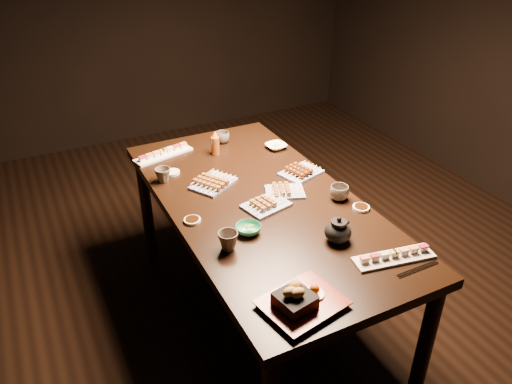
% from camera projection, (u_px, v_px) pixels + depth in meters
% --- Properties ---
extents(ground, '(5.00, 5.00, 0.00)m').
position_uv_depth(ground, '(285.00, 274.00, 3.16)').
color(ground, black).
rests_on(ground, ground).
extents(dining_table, '(0.96, 1.83, 0.75)m').
position_uv_depth(dining_table, '(260.00, 259.00, 2.69)').
color(dining_table, black).
rests_on(dining_table, ground).
extents(sushi_platter_near, '(0.36, 0.16, 0.04)m').
position_uv_depth(sushi_platter_near, '(394.00, 255.00, 2.08)').
color(sushi_platter_near, white).
rests_on(sushi_platter_near, dining_table).
extents(sushi_platter_far, '(0.37, 0.18, 0.04)m').
position_uv_depth(sushi_platter_far, '(163.00, 152.00, 2.91)').
color(sushi_platter_far, white).
rests_on(sushi_platter_far, dining_table).
extents(yakitori_plate_center, '(0.24, 0.20, 0.05)m').
position_uv_depth(yakitori_plate_center, '(266.00, 202.00, 2.43)').
color(yakitori_plate_center, '#828EB6').
rests_on(yakitori_plate_center, dining_table).
extents(yakitori_plate_right, '(0.23, 0.20, 0.05)m').
position_uv_depth(yakitori_plate_right, '(285.00, 189.00, 2.54)').
color(yakitori_plate_right, '#828EB6').
rests_on(yakitori_plate_right, dining_table).
extents(yakitori_plate_left, '(0.28, 0.26, 0.06)m').
position_uv_depth(yakitori_plate_left, '(213.00, 180.00, 2.61)').
color(yakitori_plate_left, '#828EB6').
rests_on(yakitori_plate_left, dining_table).
extents(tsukune_plate, '(0.25, 0.21, 0.06)m').
position_uv_depth(tsukune_plate, '(301.00, 170.00, 2.72)').
color(tsukune_plate, '#828EB6').
rests_on(tsukune_plate, dining_table).
extents(edamame_bowl_green, '(0.14, 0.14, 0.04)m').
position_uv_depth(edamame_bowl_green, '(248.00, 229.00, 2.24)').
color(edamame_bowl_green, '#34A077').
rests_on(edamame_bowl_green, dining_table).
extents(edamame_bowl_cream, '(0.13, 0.13, 0.03)m').
position_uv_depth(edamame_bowl_cream, '(276.00, 146.00, 3.00)').
color(edamame_bowl_cream, '#EFE1C4').
rests_on(edamame_bowl_cream, dining_table).
extents(tempura_tray, '(0.33, 0.29, 0.11)m').
position_uv_depth(tempura_tray, '(303.00, 295.00, 1.82)').
color(tempura_tray, black).
rests_on(tempura_tray, dining_table).
extents(teacup_near_left, '(0.11, 0.11, 0.08)m').
position_uv_depth(teacup_near_left, '(228.00, 241.00, 2.13)').
color(teacup_near_left, brown).
rests_on(teacup_near_left, dining_table).
extents(teacup_mid_right, '(0.11, 0.11, 0.08)m').
position_uv_depth(teacup_mid_right, '(339.00, 193.00, 2.48)').
color(teacup_mid_right, brown).
rests_on(teacup_mid_right, dining_table).
extents(teacup_far_left, '(0.10, 0.10, 0.08)m').
position_uv_depth(teacup_far_left, '(163.00, 175.00, 2.64)').
color(teacup_far_left, brown).
rests_on(teacup_far_left, dining_table).
extents(teacup_far_right, '(0.10, 0.10, 0.07)m').
position_uv_depth(teacup_far_right, '(223.00, 137.00, 3.07)').
color(teacup_far_right, brown).
rests_on(teacup_far_right, dining_table).
extents(teapot, '(0.18, 0.18, 0.12)m').
position_uv_depth(teapot, '(338.00, 229.00, 2.17)').
color(teapot, black).
rests_on(teapot, dining_table).
extents(condiment_bottle, '(0.06, 0.06, 0.15)m').
position_uv_depth(condiment_bottle, '(215.00, 143.00, 2.91)').
color(condiment_bottle, brown).
rests_on(condiment_bottle, dining_table).
extents(sauce_dish_west, '(0.08, 0.08, 0.01)m').
position_uv_depth(sauce_dish_west, '(192.00, 220.00, 2.32)').
color(sauce_dish_west, white).
rests_on(sauce_dish_west, dining_table).
extents(sauce_dish_east, '(0.08, 0.08, 0.01)m').
position_uv_depth(sauce_dish_east, '(301.00, 169.00, 2.77)').
color(sauce_dish_east, white).
rests_on(sauce_dish_east, dining_table).
extents(sauce_dish_se, '(0.10, 0.10, 0.01)m').
position_uv_depth(sauce_dish_se, '(361.00, 208.00, 2.42)').
color(sauce_dish_se, white).
rests_on(sauce_dish_se, dining_table).
extents(sauce_dish_nw, '(0.10, 0.10, 0.01)m').
position_uv_depth(sauce_dish_nw, '(172.00, 172.00, 2.73)').
color(sauce_dish_nw, white).
rests_on(sauce_dish_nw, dining_table).
extents(chopsticks_near, '(0.20, 0.18, 0.01)m').
position_uv_depth(chopsticks_near, '(304.00, 294.00, 1.89)').
color(chopsticks_near, black).
rests_on(chopsticks_near, dining_table).
extents(chopsticks_se, '(0.21, 0.02, 0.01)m').
position_uv_depth(chopsticks_se, '(418.00, 269.00, 2.03)').
color(chopsticks_se, black).
rests_on(chopsticks_se, dining_table).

